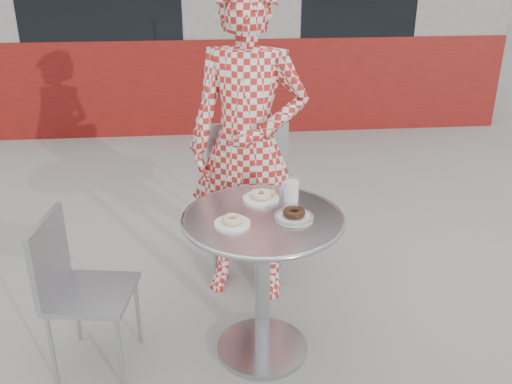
{
  "coord_description": "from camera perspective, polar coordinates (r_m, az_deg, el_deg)",
  "views": [
    {
      "loc": [
        -0.23,
        -2.33,
        1.93
      ],
      "look_at": [
        0.01,
        0.13,
        0.84
      ],
      "focal_mm": 40.0,
      "sensor_mm": 36.0,
      "label": 1
    }
  ],
  "objects": [
    {
      "name": "chair_far",
      "position": [
        3.67,
        -1.32,
        -2.37
      ],
      "size": [
        0.51,
        0.51,
        0.99
      ],
      "rotation": [
        0.0,
        0.0,
        3.23
      ],
      "color": "#A1A3A8",
      "rests_on": "ground"
    },
    {
      "name": "chair_left",
      "position": [
        2.93,
        -15.95,
        -12.33
      ],
      "size": [
        0.43,
        0.43,
        0.79
      ],
      "rotation": [
        0.0,
        0.0,
        1.41
      ],
      "color": "#A1A3A8",
      "rests_on": "ground"
    },
    {
      "name": "plate_checker",
      "position": [
        2.6,
        3.81,
        -2.36
      ],
      "size": [
        0.18,
        0.18,
        0.05
      ],
      "rotation": [
        0.0,
        0.0,
        -0.36
      ],
      "color": "white",
      "rests_on": "bistro_table"
    },
    {
      "name": "bistro_table",
      "position": [
        2.71,
        0.68,
        -6.01
      ],
      "size": [
        0.76,
        0.76,
        0.77
      ],
      "rotation": [
        0.0,
        0.0,
        0.03
      ],
      "color": "silver",
      "rests_on": "ground"
    },
    {
      "name": "plate_near",
      "position": [
        2.54,
        -2.39,
        -2.96
      ],
      "size": [
        0.16,
        0.16,
        0.04
      ],
      "rotation": [
        0.0,
        0.0,
        0.18
      ],
      "color": "white",
      "rests_on": "bistro_table"
    },
    {
      "name": "ground",
      "position": [
        3.04,
        0.11,
        -15.58
      ],
      "size": [
        60.0,
        60.0,
        0.0
      ],
      "primitive_type": "plane",
      "color": "#A7A49F",
      "rests_on": "ground"
    },
    {
      "name": "milk_cup",
      "position": [
        2.76,
        3.55,
        0.23
      ],
      "size": [
        0.08,
        0.08,
        0.12
      ],
      "rotation": [
        0.0,
        0.0,
        0.06
      ],
      "color": "white",
      "rests_on": "bistro_table"
    },
    {
      "name": "plate_far",
      "position": [
        2.78,
        0.57,
        -0.42
      ],
      "size": [
        0.18,
        0.18,
        0.05
      ],
      "rotation": [
        0.0,
        0.0,
        -0.13
      ],
      "color": "white",
      "rests_on": "bistro_table"
    },
    {
      "name": "seated_person",
      "position": [
        3.12,
        -0.84,
        4.49
      ],
      "size": [
        0.75,
        0.59,
        1.79
      ],
      "primitive_type": "imported",
      "rotation": [
        0.0,
        0.0,
        -0.28
      ],
      "color": "#B3221B",
      "rests_on": "ground"
    }
  ]
}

